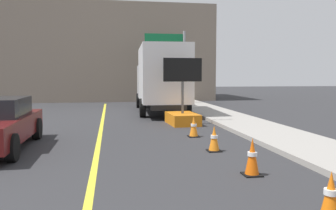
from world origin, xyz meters
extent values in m
cube|color=yellow|center=(0.00, 6.00, 0.00)|extent=(0.14, 36.00, 0.01)
cube|color=orange|center=(3.26, 12.95, 0.23)|extent=(1.20, 1.86, 0.45)
cylinder|color=#4C4C4C|center=(3.26, 12.95, 1.10)|extent=(0.10, 0.10, 1.30)
cube|color=black|center=(3.26, 12.95, 2.23)|extent=(1.60, 0.17, 0.95)
sphere|color=yellow|center=(3.81, 13.03, 2.23)|extent=(0.09, 0.09, 0.09)
sphere|color=yellow|center=(3.51, 13.02, 2.23)|extent=(0.09, 0.09, 0.09)
sphere|color=yellow|center=(3.21, 13.00, 2.23)|extent=(0.09, 0.09, 0.09)
sphere|color=yellow|center=(2.91, 12.98, 2.23)|extent=(0.09, 0.09, 0.09)
sphere|color=yellow|center=(2.74, 12.97, 2.41)|extent=(0.09, 0.09, 0.09)
sphere|color=yellow|center=(2.74, 12.97, 2.04)|extent=(0.09, 0.09, 0.09)
cube|color=black|center=(3.06, 17.95, 0.57)|extent=(1.94, 7.93, 0.25)
cube|color=silver|center=(3.19, 20.77, 1.65)|extent=(2.37, 2.30, 1.90)
cube|color=silver|center=(3.01, 16.74, 2.08)|extent=(2.51, 5.44, 2.76)
cylinder|color=black|center=(2.10, 20.67, 0.45)|extent=(0.32, 0.91, 0.90)
cylinder|color=black|center=(4.27, 20.57, 0.45)|extent=(0.32, 0.91, 0.90)
cylinder|color=black|center=(1.88, 15.64, 0.45)|extent=(0.32, 0.91, 0.90)
cylinder|color=black|center=(4.04, 15.54, 0.45)|extent=(0.32, 0.91, 0.90)
cylinder|color=black|center=(-1.89, 7.48, 0.33)|extent=(0.23, 0.66, 0.66)
cylinder|color=black|center=(-1.92, 10.42, 0.33)|extent=(0.23, 0.66, 0.66)
cylinder|color=gray|center=(5.36, 22.48, 2.50)|extent=(0.18, 0.18, 5.00)
cube|color=#0F6033|center=(3.96, 22.49, 4.15)|extent=(2.60, 0.07, 1.30)
cube|color=white|center=(3.96, 22.52, 4.15)|extent=(1.82, 0.02, 0.18)
cube|color=gray|center=(-0.77, 30.27, 3.77)|extent=(18.69, 9.43, 7.53)
cone|color=orange|center=(3.34, 3.33, 0.36)|extent=(0.28, 0.28, 0.66)
cylinder|color=white|center=(3.34, 3.33, 0.39)|extent=(0.19, 0.19, 0.08)
cube|color=black|center=(3.13, 5.54, 0.01)|extent=(0.36, 0.36, 0.03)
cone|color=#EA5B0C|center=(3.13, 5.54, 0.40)|extent=(0.28, 0.28, 0.73)
cylinder|color=white|center=(3.13, 5.54, 0.43)|extent=(0.19, 0.19, 0.08)
cube|color=black|center=(3.04, 7.80, 0.01)|extent=(0.36, 0.36, 0.03)
cone|color=orange|center=(3.04, 7.80, 0.36)|extent=(0.28, 0.28, 0.65)
cylinder|color=white|center=(3.04, 7.80, 0.39)|extent=(0.19, 0.19, 0.08)
cube|color=black|center=(3.02, 10.02, 0.01)|extent=(0.36, 0.36, 0.03)
cone|color=orange|center=(3.02, 10.02, 0.35)|extent=(0.28, 0.28, 0.65)
cylinder|color=white|center=(3.02, 10.02, 0.39)|extent=(0.19, 0.19, 0.08)
camera|label=1|loc=(0.36, -0.90, 1.98)|focal=37.22mm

